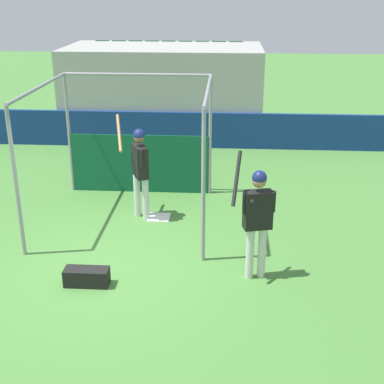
% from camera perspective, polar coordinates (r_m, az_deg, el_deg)
% --- Properties ---
extents(ground_plane, '(60.00, 60.00, 0.00)m').
position_cam_1_polar(ground_plane, '(9.16, -9.19, -8.05)').
color(ground_plane, '#477F38').
extents(outfield_wall, '(24.00, 0.12, 1.03)m').
position_cam_1_polar(outfield_wall, '(15.58, -3.59, 6.67)').
color(outfield_wall, navy).
rests_on(outfield_wall, ground).
extents(bleacher_section, '(5.95, 3.20, 2.71)m').
position_cam_1_polar(bleacher_section, '(17.01, -2.94, 10.81)').
color(bleacher_section, '#9E9E99').
rests_on(bleacher_section, ground).
extents(batting_cage, '(3.22, 3.24, 2.69)m').
position_cam_1_polar(batting_cage, '(11.40, -6.11, 4.55)').
color(batting_cage, gray).
rests_on(batting_cage, ground).
extents(home_plate, '(0.44, 0.44, 0.02)m').
position_cam_1_polar(home_plate, '(10.92, -3.54, -2.71)').
color(home_plate, white).
rests_on(home_plate, ground).
extents(player_batter, '(0.74, 0.82, 2.02)m').
position_cam_1_polar(player_batter, '(10.57, -5.62, 2.96)').
color(player_batter, silver).
rests_on(player_batter, ground).
extents(player_waiting, '(0.70, 0.54, 2.10)m').
position_cam_1_polar(player_waiting, '(8.36, 6.96, -2.36)').
color(player_waiting, silver).
rests_on(player_waiting, ground).
extents(equipment_bag, '(0.70, 0.28, 0.28)m').
position_cam_1_polar(equipment_bag, '(8.69, -11.17, -8.87)').
color(equipment_bag, black).
rests_on(equipment_bag, ground).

